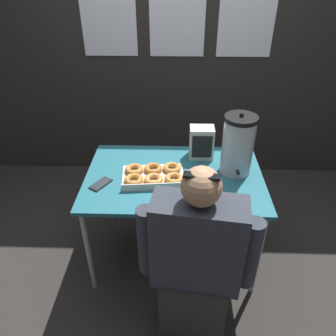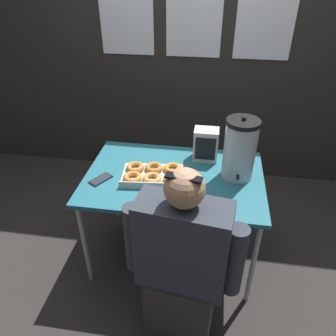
{
  "view_description": "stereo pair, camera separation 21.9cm",
  "coord_description": "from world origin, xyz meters",
  "px_view_note": "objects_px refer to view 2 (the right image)",
  "views": [
    {
      "loc": [
        0.01,
        -1.84,
        2.0
      ],
      "look_at": [
        -0.04,
        0.0,
        0.79
      ],
      "focal_mm": 35.0,
      "sensor_mm": 36.0,
      "label": 1
    },
    {
      "loc": [
        0.23,
        -1.82,
        2.0
      ],
      "look_at": [
        -0.04,
        0.0,
        0.79
      ],
      "focal_mm": 35.0,
      "sensor_mm": 36.0,
      "label": 2
    }
  ],
  "objects_px": {
    "donut_box": "(153,174)",
    "cell_phone": "(101,179)",
    "person_seated": "(182,269)",
    "space_heater": "(206,145)",
    "coffee_urn": "(240,149)"
  },
  "relations": [
    {
      "from": "donut_box",
      "to": "cell_phone",
      "type": "height_order",
      "value": "donut_box"
    },
    {
      "from": "person_seated",
      "to": "cell_phone",
      "type": "bearing_deg",
      "value": -32.3
    },
    {
      "from": "donut_box",
      "to": "space_heater",
      "type": "xyz_separation_m",
      "value": [
        0.33,
        0.29,
        0.09
      ]
    },
    {
      "from": "donut_box",
      "to": "coffee_urn",
      "type": "height_order",
      "value": "coffee_urn"
    },
    {
      "from": "space_heater",
      "to": "person_seated",
      "type": "bearing_deg",
      "value": -94.09
    },
    {
      "from": "donut_box",
      "to": "person_seated",
      "type": "bearing_deg",
      "value": -71.47
    },
    {
      "from": "donut_box",
      "to": "space_heater",
      "type": "distance_m",
      "value": 0.45
    },
    {
      "from": "cell_phone",
      "to": "person_seated",
      "type": "xyz_separation_m",
      "value": [
        0.61,
        -0.51,
        -0.17
      ]
    },
    {
      "from": "coffee_urn",
      "to": "cell_phone",
      "type": "xyz_separation_m",
      "value": [
        -0.9,
        -0.19,
        -0.2
      ]
    },
    {
      "from": "donut_box",
      "to": "space_heater",
      "type": "bearing_deg",
      "value": 35.76
    },
    {
      "from": "donut_box",
      "to": "cell_phone",
      "type": "bearing_deg",
      "value": -171.68
    },
    {
      "from": "donut_box",
      "to": "person_seated",
      "type": "height_order",
      "value": "person_seated"
    },
    {
      "from": "donut_box",
      "to": "person_seated",
      "type": "distance_m",
      "value": 0.68
    },
    {
      "from": "cell_phone",
      "to": "person_seated",
      "type": "height_order",
      "value": "person_seated"
    },
    {
      "from": "coffee_urn",
      "to": "space_heater",
      "type": "distance_m",
      "value": 0.31
    }
  ]
}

